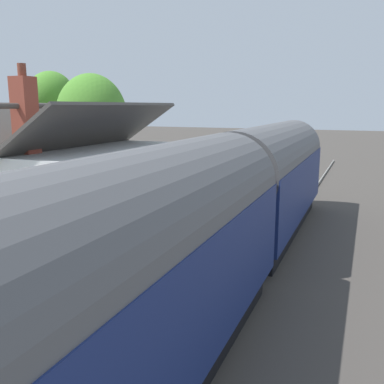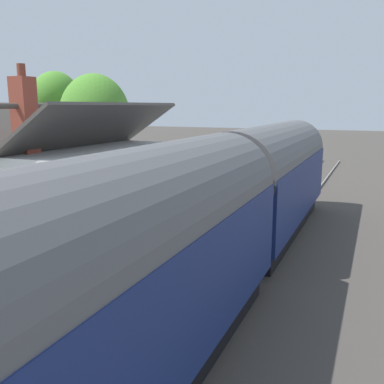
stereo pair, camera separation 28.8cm
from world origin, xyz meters
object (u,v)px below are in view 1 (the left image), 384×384
object	(u,v)px
train	(235,203)
planter_under_sign	(176,183)
station_building	(74,183)
tree_behind_building	(92,117)
planter_edge_near	(174,171)
station_sign_board	(214,173)
bench_by_lamp	(224,176)
tree_far_right	(52,98)
bench_near_building	(0,278)
bench_mid_platform	(244,164)

from	to	relation	value
train	planter_under_sign	bearing A→B (deg)	35.18
station_building	tree_behind_building	bearing A→B (deg)	31.01
train	planter_under_sign	xyz separation A→B (m)	(7.58, 5.34, -1.04)
planter_edge_near	station_building	bearing A→B (deg)	-175.29
planter_under_sign	station_sign_board	bearing A→B (deg)	-120.86
planter_edge_near	station_sign_board	world-z (taller)	station_sign_board
bench_by_lamp	planter_under_sign	bearing A→B (deg)	137.70
tree_far_right	tree_behind_building	size ratio (longest dim) A/B	1.06
train	tree_far_right	size ratio (longest dim) A/B	2.87
station_building	bench_near_building	distance (m)	5.93
tree_behind_building	planter_edge_near	bearing A→B (deg)	-62.63
station_sign_board	tree_behind_building	world-z (taller)	tree_behind_building
bench_mid_platform	planter_under_sign	size ratio (longest dim) A/B	1.33
bench_by_lamp	tree_behind_building	world-z (taller)	tree_behind_building
station_building	station_sign_board	size ratio (longest dim) A/B	4.52
planter_edge_near	tree_behind_building	distance (m)	5.40
planter_edge_near	tree_far_right	bearing A→B (deg)	89.28
planter_under_sign	tree_far_right	world-z (taller)	tree_far_right
planter_under_sign	tree_behind_building	distance (m)	6.17
station_building	planter_under_sign	distance (m)	7.64
station_building	tree_far_right	distance (m)	14.11
planter_under_sign	train	bearing A→B (deg)	-144.82
planter_edge_near	tree_behind_building	xyz separation A→B (m)	(-2.06, 3.97, 3.03)
tree_behind_building	station_building	bearing A→B (deg)	-148.99
bench_by_lamp	planter_edge_near	xyz separation A→B (m)	(0.46, 3.13, 0.02)
planter_edge_near	tree_far_right	world-z (taller)	tree_far_right
bench_mid_platform	planter_edge_near	size ratio (longest dim) A/B	1.53
train	bench_mid_platform	distance (m)	14.90
planter_edge_near	tree_far_right	size ratio (longest dim) A/B	0.13
planter_under_sign	tree_far_right	size ratio (longest dim) A/B	0.15
train	bench_near_building	distance (m)	6.57
train	bench_mid_platform	xyz separation A→B (m)	(14.41, 3.68, -0.86)
train	bench_by_lamp	distance (m)	10.27
bench_mid_platform	tree_far_right	world-z (taller)	tree_far_right
station_building	train	bearing A→B (deg)	-90.43
station_building	bench_near_building	size ratio (longest dim) A/B	5.04
planter_under_sign	station_sign_board	size ratio (longest dim) A/B	0.67
bench_near_building	planter_under_sign	xyz separation A→B (m)	(12.97, 1.68, -0.18)
planter_edge_near	planter_under_sign	xyz separation A→B (m)	(-2.51, -1.27, -0.20)
station_sign_board	planter_edge_near	bearing A→B (deg)	43.55
station_building	tree_behind_building	distance (m)	9.53
station_sign_board	train	bearing A→B (deg)	-155.43
bench_by_lamp	tree_behind_building	bearing A→B (deg)	102.67
bench_near_building	tree_behind_building	xyz separation A→B (m)	(13.42, 6.92, 3.04)
station_building	planter_edge_near	distance (m)	10.13
tree_far_right	planter_edge_near	bearing A→B (deg)	-90.72
bench_by_lamp	bench_mid_platform	distance (m)	4.79
bench_by_lamp	bench_mid_platform	bearing A→B (deg)	2.39
tree_behind_building	station_sign_board	bearing A→B (deg)	-104.30
planter_under_sign	tree_far_right	bearing A→B (deg)	74.97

